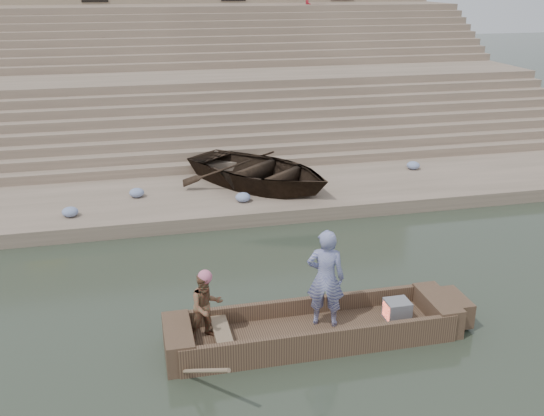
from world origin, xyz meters
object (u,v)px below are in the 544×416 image
object	(u,v)px
rowing_man	(206,306)
television	(397,310)
main_rowboat	(313,334)
beached_rowboat	(260,171)
standing_man	(326,278)

from	to	relation	value
rowing_man	television	size ratio (longest dim) A/B	2.87
main_rowboat	beached_rowboat	size ratio (longest dim) A/B	1.02
main_rowboat	rowing_man	size ratio (longest dim) A/B	3.78
standing_man	main_rowboat	bearing A→B (deg)	54.60
main_rowboat	rowing_man	distance (m)	2.15
standing_man	beached_rowboat	distance (m)	7.85
main_rowboat	television	bearing A→B (deg)	0.00
rowing_man	main_rowboat	bearing A→B (deg)	-21.43
standing_man	rowing_man	xyz separation A→B (m)	(-2.26, 0.00, -0.32)
main_rowboat	standing_man	size ratio (longest dim) A/B	2.56
main_rowboat	standing_man	world-z (taller)	standing_man
rowing_man	beached_rowboat	xyz separation A→B (m)	(2.66, 7.83, 0.03)
television	rowing_man	bearing A→B (deg)	177.26
television	main_rowboat	bearing A→B (deg)	180.00
beached_rowboat	television	bearing A→B (deg)	-122.65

